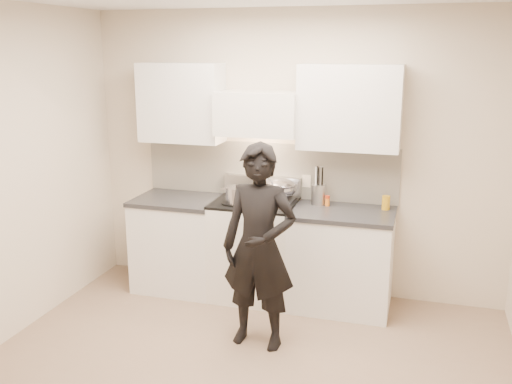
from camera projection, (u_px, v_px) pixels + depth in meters
ground_plane at (238, 378)px, 4.15m from camera, size 4.00×4.00×0.00m
room_shell at (245, 153)px, 4.12m from camera, size 4.04×3.54×2.70m
stove at (255, 249)px, 5.44m from camera, size 0.76×0.65×0.96m
counter_right at (341, 259)px, 5.22m from camera, size 0.92×0.67×0.92m
counter_left at (179, 242)px, 5.66m from camera, size 0.82×0.67×0.92m
wok at (279, 188)px, 5.38m from camera, size 0.36×0.44×0.29m
stock_pot at (238, 195)px, 5.20m from camera, size 0.32×0.27×0.15m
utensil_crock at (319, 193)px, 5.29m from camera, size 0.13×0.13×0.36m
spice_jar at (327, 201)px, 5.25m from camera, size 0.04×0.04×0.10m
oil_glass at (386, 203)px, 5.13m from camera, size 0.07×0.07×0.13m
person at (259, 247)px, 4.46m from camera, size 0.63×0.44×1.64m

